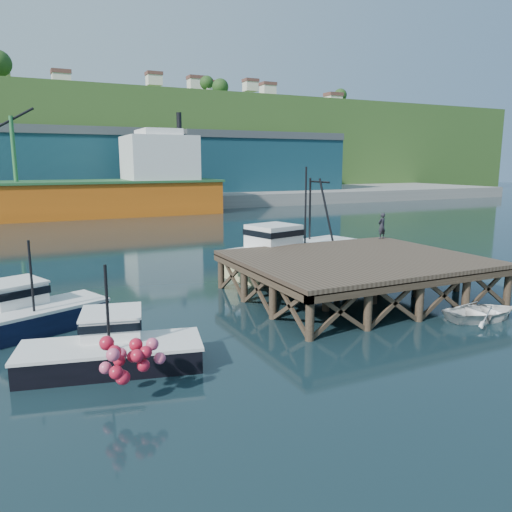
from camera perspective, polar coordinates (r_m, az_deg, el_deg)
ground at (r=24.20m, az=0.63°, el=-6.08°), size 300.00×300.00×0.00m
wharf at (r=26.42m, az=11.57°, el=-0.53°), size 12.00×10.00×2.62m
far_quay at (r=91.54m, az=-19.33°, el=6.31°), size 160.00×40.00×2.00m
warehouse_mid at (r=86.38m, az=-19.17°, el=9.75°), size 28.00×16.00×9.00m
warehouse_right at (r=94.76m, az=-0.57°, el=10.36°), size 30.00×16.00×9.00m
cargo_ship at (r=68.88m, az=-24.34°, el=6.67°), size 55.50×10.00×13.75m
hillside at (r=121.27m, az=-21.32°, el=11.84°), size 220.00×50.00×22.00m
boat_navy at (r=23.04m, az=-24.90°, el=-5.90°), size 6.71×4.67×3.95m
boat_black at (r=18.18m, az=-16.17°, el=-9.97°), size 6.44×5.34×3.77m
trawler at (r=32.25m, az=4.57°, el=0.64°), size 10.58×5.98×6.70m
dinghy at (r=24.70m, az=24.49°, el=-5.82°), size 3.92×3.04×0.75m
dockworker at (r=33.08m, az=14.18°, el=3.37°), size 0.67×0.51×1.67m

